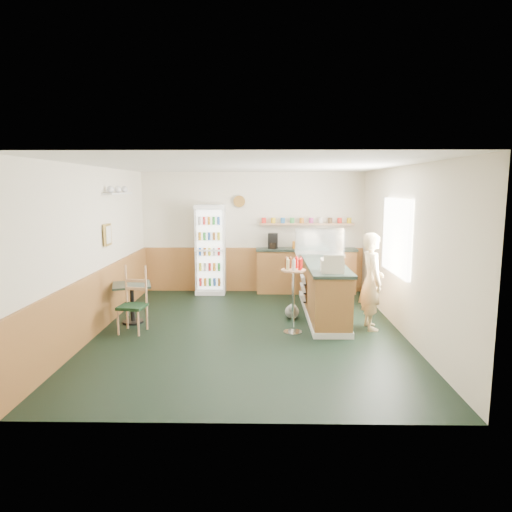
{
  "coord_description": "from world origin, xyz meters",
  "views": [
    {
      "loc": [
        0.25,
        -7.29,
        2.36
      ],
      "look_at": [
        0.11,
        0.6,
        1.17
      ],
      "focal_mm": 32.0,
      "sensor_mm": 36.0,
      "label": 1
    }
  ],
  "objects_px": {
    "cafe_chair": "(133,297)",
    "cafe_table": "(132,296)",
    "condiment_stand": "(293,284)",
    "drinks_fridge": "(211,249)",
    "cash_register": "(332,266)",
    "display_case": "(319,242)",
    "shopkeeper": "(372,281)"
  },
  "relations": [
    {
      "from": "shopkeeper",
      "to": "condiment_stand",
      "type": "height_order",
      "value": "shopkeeper"
    },
    {
      "from": "display_case",
      "to": "cash_register",
      "type": "distance_m",
      "value": 1.75
    },
    {
      "from": "cafe_chair",
      "to": "cafe_table",
      "type": "bearing_deg",
      "value": 116.92
    },
    {
      "from": "cash_register",
      "to": "shopkeeper",
      "type": "height_order",
      "value": "shopkeeper"
    },
    {
      "from": "display_case",
      "to": "cash_register",
      "type": "height_order",
      "value": "display_case"
    },
    {
      "from": "condiment_stand",
      "to": "cafe_table",
      "type": "bearing_deg",
      "value": 169.55
    },
    {
      "from": "condiment_stand",
      "to": "cafe_chair",
      "type": "xyz_separation_m",
      "value": [
        -2.63,
        0.07,
        -0.24
      ]
    },
    {
      "from": "display_case",
      "to": "shopkeeper",
      "type": "distance_m",
      "value": 1.73
    },
    {
      "from": "cafe_chair",
      "to": "drinks_fridge",
      "type": "bearing_deg",
      "value": 78.71
    },
    {
      "from": "cafe_table",
      "to": "cafe_chair",
      "type": "height_order",
      "value": "cafe_chair"
    },
    {
      "from": "cafe_table",
      "to": "cafe_chair",
      "type": "xyz_separation_m",
      "value": [
        0.15,
        -0.44,
        0.08
      ]
    },
    {
      "from": "shopkeeper",
      "to": "cafe_table",
      "type": "height_order",
      "value": "shopkeeper"
    },
    {
      "from": "cash_register",
      "to": "cafe_chair",
      "type": "height_order",
      "value": "cash_register"
    },
    {
      "from": "display_case",
      "to": "shopkeeper",
      "type": "xyz_separation_m",
      "value": [
        0.7,
        -1.52,
        -0.47
      ]
    },
    {
      "from": "display_case",
      "to": "cafe_chair",
      "type": "xyz_separation_m",
      "value": [
        -3.25,
        -1.7,
        -0.71
      ]
    },
    {
      "from": "condiment_stand",
      "to": "cafe_chair",
      "type": "height_order",
      "value": "condiment_stand"
    },
    {
      "from": "display_case",
      "to": "shopkeeper",
      "type": "bearing_deg",
      "value": -65.2
    },
    {
      "from": "drinks_fridge",
      "to": "cafe_table",
      "type": "xyz_separation_m",
      "value": [
        -1.11,
        -2.32,
        -0.5
      ]
    },
    {
      "from": "display_case",
      "to": "cafe_chair",
      "type": "bearing_deg",
      "value": -152.37
    },
    {
      "from": "cash_register",
      "to": "condiment_stand",
      "type": "xyz_separation_m",
      "value": [
        -0.62,
        -0.03,
        -0.3
      ]
    },
    {
      "from": "display_case",
      "to": "cafe_table",
      "type": "relative_size",
      "value": 1.21
    },
    {
      "from": "display_case",
      "to": "cash_register",
      "type": "bearing_deg",
      "value": -90.0
    },
    {
      "from": "display_case",
      "to": "cafe_table",
      "type": "xyz_separation_m",
      "value": [
        -3.4,
        -1.26,
        -0.79
      ]
    },
    {
      "from": "condiment_stand",
      "to": "cafe_table",
      "type": "height_order",
      "value": "condiment_stand"
    },
    {
      "from": "shopkeeper",
      "to": "display_case",
      "type": "bearing_deg",
      "value": 22.57
    },
    {
      "from": "cafe_table",
      "to": "cafe_chair",
      "type": "distance_m",
      "value": 0.47
    },
    {
      "from": "drinks_fridge",
      "to": "cash_register",
      "type": "relative_size",
      "value": 5.31
    },
    {
      "from": "shopkeeper",
      "to": "condiment_stand",
      "type": "xyz_separation_m",
      "value": [
        -1.32,
        -0.26,
        -0.0
      ]
    },
    {
      "from": "cash_register",
      "to": "cafe_table",
      "type": "relative_size",
      "value": 0.47
    },
    {
      "from": "drinks_fridge",
      "to": "cash_register",
      "type": "height_order",
      "value": "drinks_fridge"
    },
    {
      "from": "cafe_table",
      "to": "cafe_chair",
      "type": "bearing_deg",
      "value": -71.01
    },
    {
      "from": "shopkeeper",
      "to": "cafe_chair",
      "type": "bearing_deg",
      "value": 90.46
    }
  ]
}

